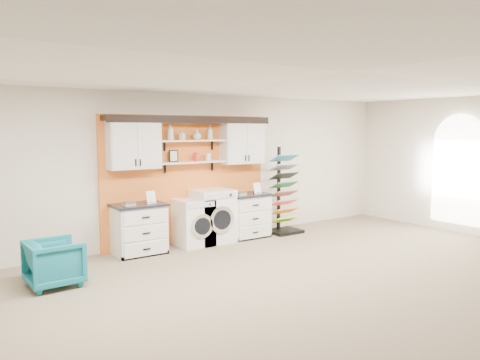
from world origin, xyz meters
TOP-DOWN VIEW (x-y plane):
  - floor at (0.00, 0.00)m, footprint 10.00×10.00m
  - ceiling at (0.00, 0.00)m, footprint 10.00×10.00m
  - wall_back at (0.00, 4.00)m, footprint 10.00×0.00m
  - accent_panel at (0.00, 3.96)m, footprint 3.40×0.07m
  - upper_cabinet_left at (-1.13, 3.79)m, footprint 0.90×0.35m
  - upper_cabinet_right at (1.13, 3.79)m, footprint 0.90×0.35m
  - shelf_lower at (0.00, 3.80)m, footprint 1.32×0.28m
  - shelf_upper at (0.00, 3.80)m, footprint 1.32×0.28m
  - crown_molding at (0.00, 3.81)m, footprint 3.30×0.41m
  - window_arched at (4.94, 1.50)m, footprint 0.06×1.10m
  - picture_frame at (-0.35, 3.85)m, footprint 0.18×0.02m
  - canister_red at (0.10, 3.80)m, footprint 0.11×0.11m
  - canister_cream at (0.35, 3.80)m, footprint 0.10×0.10m
  - base_cabinet_left at (-1.13, 3.64)m, footprint 0.89×0.66m
  - base_cabinet_right at (1.13, 3.64)m, footprint 0.89×0.66m
  - washer at (-0.07, 3.64)m, footprint 0.62×0.71m
  - dryer at (0.34, 3.64)m, footprint 0.72×0.71m
  - sample_rack at (1.99, 3.52)m, footprint 0.65×0.54m
  - armchair at (-2.73, 2.73)m, footprint 0.74×0.72m
  - soap_bottle_a at (-0.43, 3.80)m, footprint 0.14×0.14m
  - soap_bottle_b at (-0.19, 3.80)m, footprint 0.11×0.11m
  - soap_bottle_c at (0.11, 3.80)m, footprint 0.21×0.21m
  - soap_bottle_d at (0.39, 3.80)m, footprint 0.12×0.13m

SIDE VIEW (x-z plane):
  - floor at x=0.00m, z-range 0.00..0.00m
  - armchair at x=-2.73m, z-range 0.00..0.64m
  - washer at x=-0.07m, z-range 0.00..0.86m
  - base_cabinet_right at x=1.13m, z-range 0.00..0.87m
  - base_cabinet_left at x=-1.13m, z-range 0.00..0.87m
  - dryer at x=0.34m, z-range 0.00..1.01m
  - sample_rack at x=1.99m, z-range -0.34..1.45m
  - accent_panel at x=0.00m, z-range 0.00..2.40m
  - window_arched at x=4.94m, z-range 0.26..2.51m
  - wall_back at x=0.00m, z-range -3.60..6.40m
  - shelf_lower at x=0.00m, z-range 1.52..1.54m
  - canister_cream at x=0.35m, z-range 1.54..1.69m
  - canister_red at x=0.10m, z-range 1.54..1.71m
  - picture_frame at x=-0.35m, z-range 1.54..1.77m
  - upper_cabinet_left at x=-1.13m, z-range 1.46..2.30m
  - upper_cabinet_right at x=1.13m, z-range 1.46..2.30m
  - shelf_upper at x=0.00m, z-range 1.92..1.94m
  - soap_bottle_b at x=-0.19m, z-range 1.95..2.12m
  - soap_bottle_c at x=0.11m, z-range 1.94..2.14m
  - soap_bottle_d at x=0.39m, z-range 1.94..2.21m
  - soap_bottle_a at x=-0.43m, z-range 1.95..2.22m
  - crown_molding at x=0.00m, z-range 2.26..2.39m
  - ceiling at x=0.00m, z-range 2.80..2.80m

